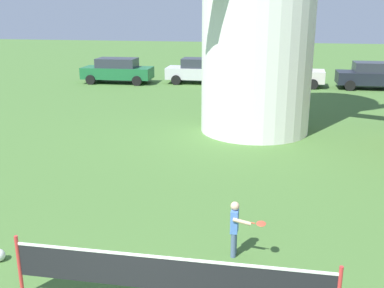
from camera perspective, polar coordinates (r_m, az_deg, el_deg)
tennis_net at (r=7.14m, az=-2.95°, el=-16.20°), size 5.05×0.06×1.10m
player_far at (r=8.67m, az=5.57°, el=-10.26°), size 0.68×0.48×1.12m
parked_car_green at (r=29.15m, az=-9.43°, el=9.21°), size 4.41×1.95×1.56m
parked_car_silver at (r=28.65m, az=1.32°, el=9.30°), size 4.50×1.93×1.56m
parked_car_cream at (r=28.18m, az=12.20°, el=8.80°), size 4.25×2.05×1.56m
parked_car_black at (r=28.62m, az=22.06°, el=8.08°), size 4.19×1.90×1.56m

